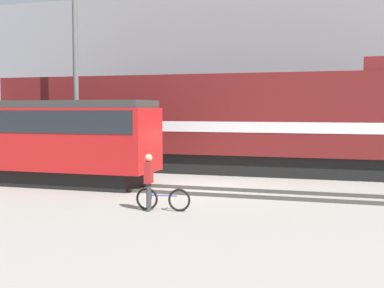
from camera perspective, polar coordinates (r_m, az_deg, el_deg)
ground_plane at (r=21.60m, az=0.41°, el=-4.79°), size 120.00×120.00×0.00m
track_near at (r=20.71m, az=-0.37°, el=-4.97°), size 60.00×1.50×0.14m
track_far at (r=26.91m, az=4.00°, el=-2.94°), size 60.00×1.51×0.14m
building_backdrop at (r=35.76m, az=7.62°, el=7.03°), size 37.50×6.00×10.50m
freight_locomotive at (r=27.10m, az=1.16°, el=2.38°), size 21.72×3.04×5.48m
streetcar at (r=23.70m, az=-16.85°, el=0.76°), size 11.05×2.54×3.56m
bicycle at (r=16.99m, az=-3.11°, el=-5.92°), size 1.77×0.44×0.78m
person at (r=16.85m, az=-4.65°, el=-3.44°), size 0.26×0.38×1.81m
utility_pole_center at (r=26.27m, az=-12.29°, el=6.49°), size 0.26×0.26×8.99m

